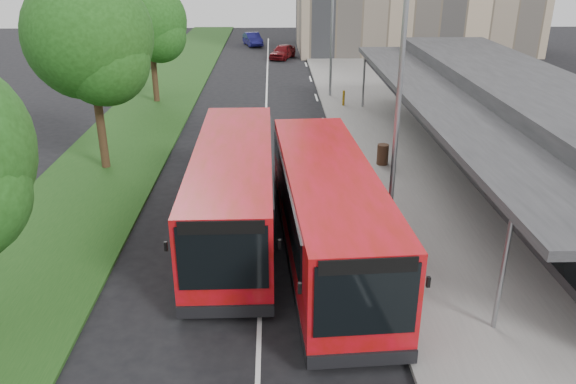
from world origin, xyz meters
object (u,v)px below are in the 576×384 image
bollard (344,98)px  bus_main (328,213)px  tree_mid (90,44)px  car_far (253,39)px  lamp_post_near (396,101)px  tree_far (150,27)px  lamp_post_far (331,24)px  bus_second (234,190)px  litter_bin (383,154)px  car_near (283,51)px

bollard → bus_main: bearing=-98.4°
tree_mid → car_far: size_ratio=2.13×
lamp_post_near → car_far: bearing=97.6°
tree_far → lamp_post_far: bearing=4.9°
bus_second → bollard: 17.56m
lamp_post_far → car_far: (-5.70, 22.84, -4.07)m
tree_far → bus_second: tree_far is taller
tree_mid → tree_far: tree_mid is taller
lamp_post_far → litter_bin: 13.84m
lamp_post_far → car_near: lamp_post_far is taller
bus_second → car_near: 34.30m
bus_second → tree_far: bearing=107.9°
lamp_post_near → bus_second: bearing=171.7°
lamp_post_near → bollard: 17.82m
bus_main → bollard: bus_main is taller
tree_mid → bollard: bearing=41.1°
litter_bin → car_near: bearing=97.9°
litter_bin → bollard: bollard is taller
tree_mid → bollard: 16.34m
litter_bin → bollard: size_ratio=0.99×
tree_mid → lamp_post_near: tree_mid is taller
car_near → bus_main: bearing=-68.1°
litter_bin → car_near: (-3.90, 28.11, 0.03)m
bus_second → litter_bin: 8.72m
bus_main → car_far: (-3.63, 43.99, -0.90)m
tree_mid → bus_second: size_ratio=0.79×
bus_main → bus_second: size_ratio=1.02×
tree_far → car_near: 18.42m
lamp_post_near → bus_main: lamp_post_near is taller
lamp_post_near → car_near: (-2.76, 34.95, -4.08)m
lamp_post_near → bus_second: (-5.03, 0.73, -3.18)m
tree_far → bus_second: size_ratio=0.69×
lamp_post_far → bus_second: lamp_post_far is taller
lamp_post_near → car_far: 43.40m
tree_mid → lamp_post_far: (11.13, 12.95, -0.67)m
lamp_post_near → bollard: (0.65, 17.32, -4.11)m
lamp_post_near → bollard: lamp_post_near is taller
lamp_post_far → litter_bin: (1.14, -13.16, -4.11)m
lamp_post_near → bollard: bearing=87.8°
car_near → car_far: size_ratio=0.95×
litter_bin → car_near: size_ratio=0.24×
lamp_post_far → bus_main: size_ratio=0.74×
tree_mid → lamp_post_near: (11.13, -7.05, -0.67)m
tree_far → tree_mid: bearing=-90.0°
bus_second → bollard: (5.68, 16.59, -0.92)m
lamp_post_far → bus_second: (-5.03, -19.27, -3.18)m
bollard → car_far: bearing=104.0°
bollard → car_far: car_far is taller
car_far → tree_mid: bearing=-113.2°
litter_bin → car_far: 36.64m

